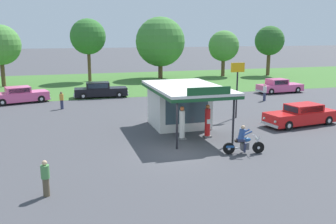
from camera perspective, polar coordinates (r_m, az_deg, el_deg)
name	(u,v)px	position (r m, az deg, el deg)	size (l,w,h in m)	color
ground_plane	(179,152)	(20.22, 1.66, -6.21)	(300.00, 300.00, 0.00)	#424247
grass_verge_strip	(108,83)	(49.02, -9.29, 4.53)	(120.00, 24.00, 0.01)	#3D6B2D
service_station_kiosk	(181,102)	(25.03, 1.98, 1.56)	(4.35, 7.36, 3.49)	silver
gas_pump_nearside	(182,124)	(22.33, 2.20, -1.91)	(0.44, 0.44, 2.06)	slate
gas_pump_offside	(208,122)	(22.91, 6.17, -1.60)	(0.44, 0.44, 2.08)	slate
motorcycle_with_rider	(243,142)	(20.13, 11.63, -4.60)	(2.26, 0.76, 1.58)	black
featured_classic_sedan	(301,115)	(27.54, 19.97, -0.48)	(5.69, 2.48, 1.48)	red
parked_car_second_row_spare	(20,95)	(36.93, -22.07, 2.42)	(5.46, 3.18, 1.51)	#E55993
parked_car_back_row_centre_right	(192,91)	(37.05, 3.72, 3.26)	(5.10, 2.00, 1.44)	beige
parked_car_back_row_far_right	(279,86)	(42.00, 16.93, 3.83)	(5.27, 2.11, 1.51)	#E55993
parked_car_back_row_right	(100,90)	(37.82, -10.49, 3.33)	(5.50, 2.06, 1.53)	black
bystander_strolling_foreground	(265,92)	(36.40, 14.82, 2.99)	(0.34, 0.34, 1.59)	#2D3351
bystander_admiring_sedan	(62,100)	(32.61, -16.22, 1.80)	(0.34, 0.34, 1.51)	#2D3351
bystander_standing_back_lot	(45,178)	(15.49, -18.53, -9.66)	(0.34, 0.34, 1.50)	brown
tree_oak_distant_spare	(0,45)	(48.62, -24.66, 9.45)	(4.79, 4.79, 7.42)	brown
tree_oak_far_left	(159,43)	(52.78, -1.36, 10.73)	(6.99, 6.99, 8.69)	brown
tree_oak_left	(88,37)	(50.67, -12.34, 11.37)	(4.72, 4.72, 8.31)	brown
tree_oak_centre	(223,47)	(56.36, 8.52, 10.00)	(4.58, 4.58, 6.81)	brown
tree_oak_right	(269,41)	(58.77, 15.51, 10.56)	(4.43, 4.43, 7.50)	brown
roadside_pole_sign	(237,80)	(28.19, 10.74, 4.91)	(1.10, 0.12, 4.22)	black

